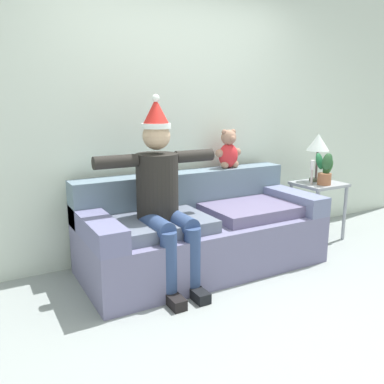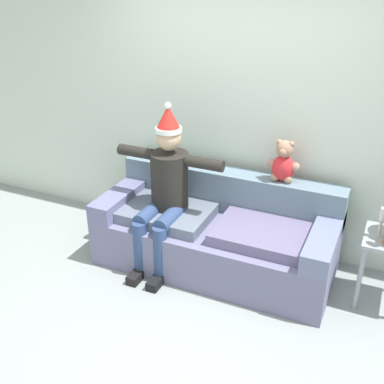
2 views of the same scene
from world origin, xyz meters
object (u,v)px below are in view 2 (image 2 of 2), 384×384
at_px(couch, 218,232).
at_px(candle_tall, 382,218).
at_px(teddy_bear, 283,163).
at_px(person_seated, 165,187).

distance_m(couch, candle_tall, 1.43).
xyz_separation_m(teddy_bear, candle_tall, (0.87, -0.28, -0.21)).
bearing_deg(person_seated, teddy_bear, 25.96).
relative_size(teddy_bear, candle_tall, 1.50).
bearing_deg(candle_tall, person_seated, -174.29).
distance_m(person_seated, teddy_bear, 1.06).
height_order(person_seated, teddy_bear, person_seated).
distance_m(teddy_bear, candle_tall, 0.93).
bearing_deg(teddy_bear, candle_tall, -17.59).
xyz_separation_m(person_seated, candle_tall, (1.80, 0.18, 0.01)).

